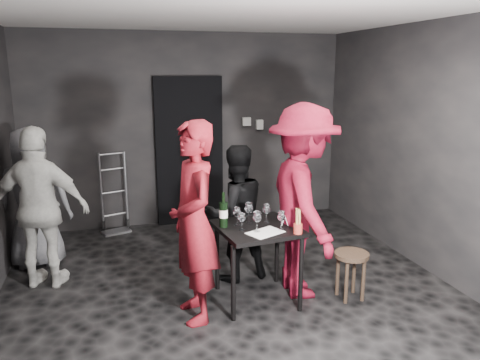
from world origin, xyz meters
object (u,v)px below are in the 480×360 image
object	(u,v)px
tasting_table	(257,236)
woman_black	(235,215)
wine_bottle	(223,214)
server_red	(193,204)
bystander_grey	(33,194)
breadstick_cup	(298,221)
hand_truck	(115,217)
bystander_cream	(40,200)
stool	(351,262)
man_maroon	(304,177)

from	to	relation	value
tasting_table	woman_black	distance (m)	0.55
wine_bottle	server_red	bearing A→B (deg)	-144.64
bystander_grey	breadstick_cup	world-z (taller)	bystander_grey
hand_truck	bystander_cream	world-z (taller)	bystander_cream
woman_black	bystander_grey	xyz separation A→B (m)	(-2.08, 0.92, 0.15)
stool	woman_black	size ratio (longest dim) A/B	0.34
wine_bottle	hand_truck	bearing A→B (deg)	112.54
stool	server_red	world-z (taller)	server_red
tasting_table	bystander_grey	xyz separation A→B (m)	(-2.15, 1.46, 0.19)
server_red	breadstick_cup	world-z (taller)	server_red
breadstick_cup	bystander_cream	bearing A→B (deg)	152.98
tasting_table	server_red	world-z (taller)	server_red
wine_bottle	woman_black	bearing A→B (deg)	62.92
tasting_table	bystander_cream	distance (m)	2.20
woman_black	bystander_cream	world-z (taller)	bystander_cream
hand_truck	wine_bottle	bearing A→B (deg)	-85.88
bystander_cream	tasting_table	bearing A→B (deg)	174.26
wine_bottle	breadstick_cup	bearing A→B (deg)	-30.57
bystander_cream	bystander_grey	bearing A→B (deg)	-57.17
hand_truck	stool	world-z (taller)	hand_truck
tasting_table	bystander_cream	xyz separation A→B (m)	(-2.00, 0.89, 0.27)
bystander_cream	breadstick_cup	size ratio (longest dim) A/B	7.29
man_maroon	breadstick_cup	world-z (taller)	man_maroon
hand_truck	breadstick_cup	distance (m)	3.20
server_red	bystander_grey	bearing A→B (deg)	-141.88
wine_bottle	man_maroon	bearing A→B (deg)	-2.41
server_red	woman_black	bearing A→B (deg)	135.98
server_red	wine_bottle	distance (m)	0.43
woman_black	man_maroon	xyz separation A→B (m)	(0.55, -0.50, 0.50)
man_maroon	bystander_cream	xyz separation A→B (m)	(-2.47, 0.85, -0.27)
breadstick_cup	hand_truck	bearing A→B (deg)	120.25
man_maroon	breadstick_cup	size ratio (longest dim) A/B	9.47
hand_truck	bystander_grey	world-z (taller)	bystander_grey
bystander_cream	breadstick_cup	xyz separation A→B (m)	(2.29, -1.17, -0.05)
woman_black	breadstick_cup	size ratio (longest dim) A/B	5.53
man_maroon	wine_bottle	distance (m)	0.85
hand_truck	woman_black	size ratio (longest dim) A/B	0.79
stool	breadstick_cup	bearing A→B (deg)	-173.52
bystander_grey	breadstick_cup	xyz separation A→B (m)	(2.44, -1.74, 0.02)
bystander_grey	wine_bottle	bearing A→B (deg)	146.60
bystander_cream	wine_bottle	bearing A→B (deg)	172.44
server_red	hand_truck	bearing A→B (deg)	-170.92
tasting_table	breadstick_cup	bearing A→B (deg)	-44.16
hand_truck	server_red	size ratio (longest dim) A/B	0.52
stool	man_maroon	distance (m)	0.95
stool	man_maroon	xyz separation A→B (m)	(-0.41, 0.26, 0.82)
hand_truck	bystander_grey	size ratio (longest dim) A/B	0.65
bystander_grey	woman_black	bearing A→B (deg)	159.73
hand_truck	woman_black	world-z (taller)	woman_black
man_maroon	breadstick_cup	xyz separation A→B (m)	(-0.18, -0.32, -0.33)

